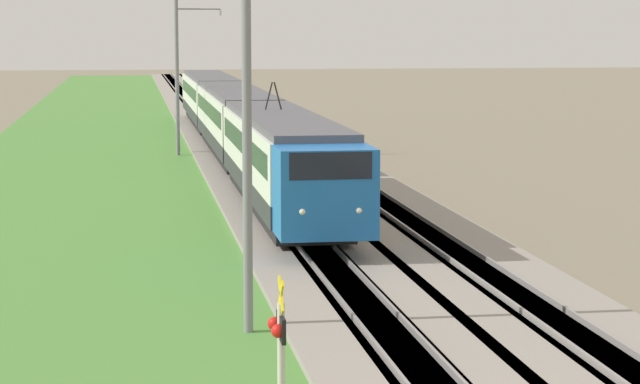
{
  "coord_description": "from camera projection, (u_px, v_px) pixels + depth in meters",
  "views": [
    {
      "loc": [
        -19.08,
        5.55,
        6.96
      ],
      "look_at": [
        17.18,
        0.0,
        2.17
      ],
      "focal_mm": 70.0,
      "sensor_mm": 36.0,
      "label": 1
    }
  ],
  "objects": [
    {
      "name": "track_adjacent",
      "position": [
        303.0,
        151.0,
        70.03
      ],
      "size": [
        240.0,
        1.57,
        0.45
      ],
      "color": "#4C4238",
      "rests_on": "ground"
    },
    {
      "name": "passenger_train",
      "position": [
        236.0,
        118.0,
        65.96
      ],
      "size": [
        62.65,
        2.96,
        4.93
      ],
      "rotation": [
        0.0,
        0.0,
        3.14
      ],
      "color": "blue",
      "rests_on": "ground"
    },
    {
      "name": "crossing_signal_near",
      "position": [
        280.0,
        370.0,
        17.82
      ],
      "size": [
        0.7,
        0.23,
        3.47
      ],
      "rotation": [
        0.0,
        0.0,
        1.57
      ],
      "color": "beige",
      "rests_on": "ground"
    },
    {
      "name": "catenary_mast_near",
      "position": [
        250.0,
        137.0,
        27.81
      ],
      "size": [
        0.22,
        2.56,
        8.86
      ],
      "color": "slate",
      "rests_on": "ground"
    },
    {
      "name": "grass_verge",
      "position": [
        101.0,
        156.0,
        68.37
      ],
      "size": [
        240.0,
        13.8,
        0.12
      ],
      "color": "#4C8438",
      "rests_on": "ground"
    },
    {
      "name": "catenary_mast_mid",
      "position": [
        178.0,
        73.0,
        67.65
      ],
      "size": [
        0.22,
        2.56,
        8.95
      ],
      "color": "slate",
      "rests_on": "ground"
    },
    {
      "name": "ballast_main",
      "position": [
        231.0,
        152.0,
        69.42
      ],
      "size": [
        240.0,
        4.4,
        0.3
      ],
      "color": "gray",
      "rests_on": "ground"
    },
    {
      "name": "track_main",
      "position": [
        231.0,
        152.0,
        69.42
      ],
      "size": [
        240.0,
        1.57,
        0.45
      ],
      "color": "#4C4238",
      "rests_on": "ground"
    },
    {
      "name": "ballast_adjacent",
      "position": [
        303.0,
        151.0,
        70.03
      ],
      "size": [
        240.0,
        4.4,
        0.3
      ],
      "color": "gray",
      "rests_on": "ground"
    }
  ]
}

